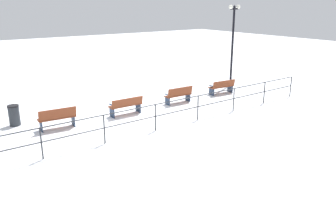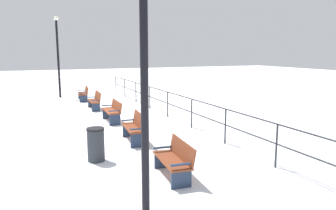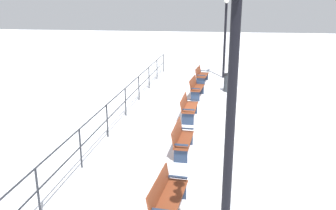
{
  "view_description": "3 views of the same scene",
  "coord_description": "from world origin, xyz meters",
  "px_view_note": "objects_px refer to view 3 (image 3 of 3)",
  "views": [
    {
      "loc": [
        -13.69,
        7.35,
        5.14
      ],
      "look_at": [
        -2.03,
        -1.08,
        0.78
      ],
      "focal_mm": 36.07,
      "sensor_mm": 36.0,
      "label": 1
    },
    {
      "loc": [
        3.04,
        13.14,
        2.96
      ],
      "look_at": [
        -1.98,
        1.53,
        0.83
      ],
      "focal_mm": 34.54,
      "sensor_mm": 36.0,
      "label": 2
    },
    {
      "loc": [
        1.08,
        -13.07,
        4.47
      ],
      "look_at": [
        -0.87,
        -0.22,
        0.59
      ],
      "focal_mm": 37.57,
      "sensor_mm": 36.0,
      "label": 3
    }
  ],
  "objects_px": {
    "bench_second": "(181,138)",
    "bench_fourth": "(196,87)",
    "bench_fifth": "(201,75)",
    "lamppost_middle": "(226,25)",
    "bench_third": "(188,107)",
    "trash_bin": "(228,83)",
    "bench_nearest": "(167,196)",
    "lamppost_near": "(232,96)"
  },
  "relations": [
    {
      "from": "bench_second",
      "to": "bench_fourth",
      "type": "distance_m",
      "value": 6.51
    },
    {
      "from": "bench_fifth",
      "to": "lamppost_middle",
      "type": "distance_m",
      "value": 3.31
    },
    {
      "from": "bench_fourth",
      "to": "bench_fifth",
      "type": "distance_m",
      "value": 3.25
    },
    {
      "from": "bench_third",
      "to": "trash_bin",
      "type": "distance_m",
      "value": 4.91
    },
    {
      "from": "bench_fourth",
      "to": "lamppost_middle",
      "type": "bearing_deg",
      "value": 79.95
    },
    {
      "from": "bench_fifth",
      "to": "trash_bin",
      "type": "xyz_separation_m",
      "value": [
        1.49,
        -1.87,
        0.02
      ]
    },
    {
      "from": "bench_fifth",
      "to": "bench_fourth",
      "type": "bearing_deg",
      "value": -85.59
    },
    {
      "from": "bench_fifth",
      "to": "bench_nearest",
      "type": "bearing_deg",
      "value": -84.48
    },
    {
      "from": "bench_nearest",
      "to": "lamppost_middle",
      "type": "height_order",
      "value": "lamppost_middle"
    },
    {
      "from": "bench_fourth",
      "to": "bench_fifth",
      "type": "height_order",
      "value": "bench_fourth"
    },
    {
      "from": "bench_fifth",
      "to": "lamppost_middle",
      "type": "relative_size",
      "value": 0.34
    },
    {
      "from": "bench_nearest",
      "to": "lamppost_near",
      "type": "relative_size",
      "value": 0.32
    },
    {
      "from": "bench_nearest",
      "to": "bench_fourth",
      "type": "bearing_deg",
      "value": 95.48
    },
    {
      "from": "lamppost_near",
      "to": "bench_fourth",
      "type": "bearing_deg",
      "value": 96.31
    },
    {
      "from": "bench_third",
      "to": "bench_nearest",
      "type": "bearing_deg",
      "value": -87.31
    },
    {
      "from": "bench_third",
      "to": "lamppost_near",
      "type": "height_order",
      "value": "lamppost_near"
    },
    {
      "from": "lamppost_near",
      "to": "lamppost_middle",
      "type": "distance_m",
      "value": 16.42
    },
    {
      "from": "bench_second",
      "to": "lamppost_near",
      "type": "relative_size",
      "value": 0.31
    },
    {
      "from": "bench_nearest",
      "to": "lamppost_near",
      "type": "xyz_separation_m",
      "value": [
        1.19,
        -1.94,
        2.8
      ]
    },
    {
      "from": "lamppost_middle",
      "to": "lamppost_near",
      "type": "bearing_deg",
      "value": -90.0
    },
    {
      "from": "bench_fourth",
      "to": "bench_second",
      "type": "bearing_deg",
      "value": -84.29
    },
    {
      "from": "bench_fifth",
      "to": "lamppost_near",
      "type": "xyz_separation_m",
      "value": [
        1.25,
        -14.95,
        2.8
      ]
    },
    {
      "from": "bench_nearest",
      "to": "trash_bin",
      "type": "xyz_separation_m",
      "value": [
        1.44,
        11.14,
        0.02
      ]
    },
    {
      "from": "bench_fourth",
      "to": "lamppost_near",
      "type": "relative_size",
      "value": 0.31
    },
    {
      "from": "lamppost_middle",
      "to": "trash_bin",
      "type": "height_order",
      "value": "lamppost_middle"
    },
    {
      "from": "bench_second",
      "to": "bench_fourth",
      "type": "xyz_separation_m",
      "value": [
        -0.05,
        6.51,
        0.03
      ]
    },
    {
      "from": "bench_nearest",
      "to": "bench_fourth",
      "type": "xyz_separation_m",
      "value": [
        -0.1,
        9.76,
        0.06
      ]
    },
    {
      "from": "trash_bin",
      "to": "bench_nearest",
      "type": "bearing_deg",
      "value": -97.34
    },
    {
      "from": "lamppost_middle",
      "to": "trash_bin",
      "type": "xyz_separation_m",
      "value": [
        0.24,
        -3.34,
        -2.67
      ]
    },
    {
      "from": "bench_third",
      "to": "bench_fourth",
      "type": "bearing_deg",
      "value": 90.19
    },
    {
      "from": "bench_fifth",
      "to": "trash_bin",
      "type": "distance_m",
      "value": 2.39
    },
    {
      "from": "bench_fourth",
      "to": "bench_third",
      "type": "bearing_deg",
      "value": -85.77
    },
    {
      "from": "bench_fourth",
      "to": "lamppost_near",
      "type": "bearing_deg",
      "value": -78.39
    },
    {
      "from": "bench_third",
      "to": "bench_fifth",
      "type": "height_order",
      "value": "bench_third"
    },
    {
      "from": "bench_second",
      "to": "lamppost_near",
      "type": "height_order",
      "value": "lamppost_near"
    },
    {
      "from": "bench_fifth",
      "to": "trash_bin",
      "type": "relative_size",
      "value": 1.7
    },
    {
      "from": "bench_second",
      "to": "lamppost_middle",
      "type": "bearing_deg",
      "value": 85.54
    },
    {
      "from": "bench_nearest",
      "to": "lamppost_middle",
      "type": "bearing_deg",
      "value": 90.17
    },
    {
      "from": "bench_second",
      "to": "lamppost_middle",
      "type": "height_order",
      "value": "lamppost_middle"
    },
    {
      "from": "bench_nearest",
      "to": "lamppost_near",
      "type": "height_order",
      "value": "lamppost_near"
    },
    {
      "from": "lamppost_near",
      "to": "bench_fifth",
      "type": "bearing_deg",
      "value": 94.76
    },
    {
      "from": "bench_second",
      "to": "lamppost_middle",
      "type": "xyz_separation_m",
      "value": [
        1.25,
        11.23,
        2.66
      ]
    }
  ]
}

